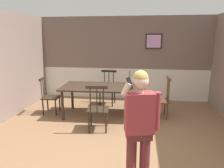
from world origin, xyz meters
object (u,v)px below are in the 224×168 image
object	(u,v)px
chair_by_doorway	(108,89)
person_figure	(140,123)
dining_table	(103,89)
chair_near_window	(160,99)
chair_at_table_head	(50,96)
chair_opposite_corner	(98,109)

from	to	relation	value
chair_by_doorway	person_figure	bearing A→B (deg)	109.58
chair_by_doorway	person_figure	world-z (taller)	person_figure
dining_table	chair_near_window	world-z (taller)	chair_near_window
dining_table	chair_by_doorway	bearing A→B (deg)	92.23
chair_by_doorway	chair_near_window	bearing A→B (deg)	153.71
chair_near_window	chair_by_doorway	world-z (taller)	chair_near_window
chair_near_window	chair_at_table_head	world-z (taller)	chair_near_window
chair_by_doorway	chair_opposite_corner	bearing A→B (deg)	95.91
chair_opposite_corner	person_figure	world-z (taller)	person_figure
chair_at_table_head	chair_opposite_corner	bearing A→B (deg)	55.21
person_figure	chair_opposite_corner	bearing A→B (deg)	-73.06
dining_table	chair_by_doorway	size ratio (longest dim) A/B	2.11
chair_by_doorway	dining_table	bearing A→B (deg)	95.69
chair_near_window	chair_at_table_head	bearing A→B (deg)	90.54
chair_near_window	chair_opposite_corner	bearing A→B (deg)	122.72
chair_near_window	chair_by_doorway	size ratio (longest dim) A/B	1.03
chair_near_window	person_figure	bearing A→B (deg)	166.59
chair_near_window	chair_at_table_head	xyz separation A→B (m)	(-2.88, -0.13, -0.02)
chair_near_window	person_figure	distance (m)	2.59
chair_near_window	chair_by_doorway	bearing A→B (deg)	58.27
chair_at_table_head	person_figure	bearing A→B (deg)	39.72
chair_opposite_corner	dining_table	bearing A→B (deg)	85.91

